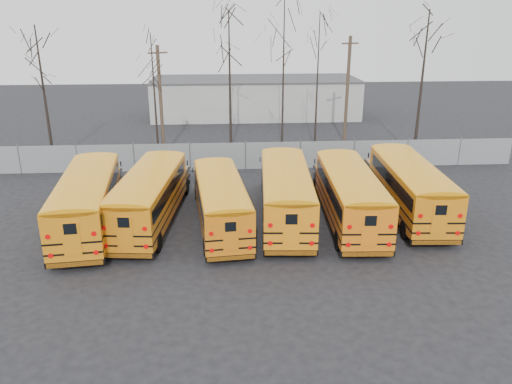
{
  "coord_description": "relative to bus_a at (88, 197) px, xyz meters",
  "views": [
    {
      "loc": [
        -1.55,
        -22.94,
        10.75
      ],
      "look_at": [
        0.14,
        2.51,
        1.6
      ],
      "focal_mm": 35.0,
      "sensor_mm": 36.0,
      "label": 1
    }
  ],
  "objects": [
    {
      "name": "tree_1",
      "position": [
        2.04,
        13.02,
        2.93
      ],
      "size": [
        0.26,
        0.26,
        9.46
      ],
      "primitive_type": "cone",
      "color": "black",
      "rests_on": "ground"
    },
    {
      "name": "tree_3",
      "position": [
        11.76,
        13.96,
        4.37
      ],
      "size": [
        0.26,
        0.26,
        12.35
      ],
      "primitive_type": "cone",
      "color": "black",
      "rests_on": "ground"
    },
    {
      "name": "bus_f",
      "position": [
        17.43,
        1.08,
        -0.01
      ],
      "size": [
        3.12,
        11.03,
        3.05
      ],
      "rotation": [
        0.0,
        0.0,
        -0.06
      ],
      "color": "black",
      "rests_on": "ground"
    },
    {
      "name": "bus_e",
      "position": [
        13.78,
        0.04,
        -0.03
      ],
      "size": [
        3.02,
        10.9,
        3.02
      ],
      "rotation": [
        0.0,
        0.0,
        -0.05
      ],
      "color": "black",
      "rests_on": "ground"
    },
    {
      "name": "ground",
      "position": [
        8.66,
        -1.78,
        -1.8
      ],
      "size": [
        120.0,
        120.0,
        0.0
      ],
      "primitive_type": "plane",
      "color": "black",
      "rests_on": "ground"
    },
    {
      "name": "utility_pole_right",
      "position": [
        17.74,
        17.68,
        2.83
      ],
      "size": [
        1.55,
        0.63,
        9.01
      ],
      "rotation": [
        0.0,
        0.0,
        0.33
      ],
      "color": "#453527",
      "rests_on": "ground"
    },
    {
      "name": "utility_pole_left",
      "position": [
        2.3,
        14.44,
        2.58
      ],
      "size": [
        1.43,
        0.71,
        8.53
      ],
      "rotation": [
        0.0,
        0.0,
        0.41
      ],
      "color": "#4C392B",
      "rests_on": "ground"
    },
    {
      "name": "tree_5",
      "position": [
        22.23,
        12.81,
        3.73
      ],
      "size": [
        0.26,
        0.26,
        11.06
      ],
      "primitive_type": "cone",
      "color": "black",
      "rests_on": "ground"
    },
    {
      "name": "distant_building",
      "position": [
        10.66,
        30.22,
        0.2
      ],
      "size": [
        22.0,
        8.0,
        4.0
      ],
      "primitive_type": "cube",
      "color": "#B2B2AD",
      "rests_on": "ground"
    },
    {
      "name": "bus_c",
      "position": [
        6.87,
        -0.22,
        -0.16
      ],
      "size": [
        3.29,
        10.18,
        2.8
      ],
      "rotation": [
        0.0,
        0.0,
        0.1
      ],
      "color": "black",
      "rests_on": "ground"
    },
    {
      "name": "bus_d",
      "position": [
        10.38,
        0.45,
        -0.0
      ],
      "size": [
        3.27,
        11.1,
        3.07
      ],
      "rotation": [
        0.0,
        0.0,
        -0.07
      ],
      "color": "black",
      "rests_on": "ground"
    },
    {
      "name": "tree_0",
      "position": [
        -6.19,
        13.71,
        3.2
      ],
      "size": [
        0.26,
        0.26,
        10.01
      ],
      "primitive_type": "cone",
      "color": "black",
      "rests_on": "ground"
    },
    {
      "name": "tree_4",
      "position": [
        14.8,
        16.0,
        3.6
      ],
      "size": [
        0.26,
        0.26,
        10.8
      ],
      "primitive_type": "cone",
      "color": "black",
      "rests_on": "ground"
    },
    {
      "name": "bus_a",
      "position": [
        0.0,
        0.0,
        0.0
      ],
      "size": [
        3.64,
        11.18,
        3.08
      ],
      "rotation": [
        0.0,
        0.0,
        0.1
      ],
      "color": "black",
      "rests_on": "ground"
    },
    {
      "name": "tree_2",
      "position": [
        7.7,
        15.92,
        3.66
      ],
      "size": [
        0.26,
        0.26,
        10.93
      ],
      "primitive_type": "cone",
      "color": "black",
      "rests_on": "ground"
    },
    {
      "name": "bus_b",
      "position": [
        3.1,
        0.55,
        -0.05
      ],
      "size": [
        3.53,
        10.87,
        2.99
      ],
      "rotation": [
        0.0,
        0.0,
        -0.1
      ],
      "color": "black",
      "rests_on": "ground"
    },
    {
      "name": "fence",
      "position": [
        8.66,
        10.22,
        -0.8
      ],
      "size": [
        40.0,
        0.04,
        2.0
      ],
      "primitive_type": "cube",
      "color": "gray",
      "rests_on": "ground"
    }
  ]
}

